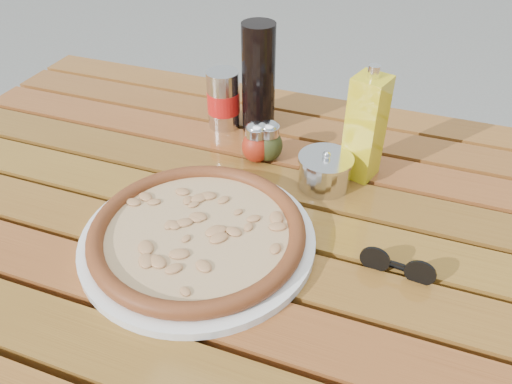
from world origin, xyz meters
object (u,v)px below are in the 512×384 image
(dark_bottle, at_px, (258,79))
(olive_oil_cruet, at_px, (365,128))
(plate, at_px, (198,239))
(pizza, at_px, (197,232))
(soda_can, at_px, (223,100))
(parmesan_tin, at_px, (325,171))
(table, at_px, (252,246))
(sunglasses, at_px, (397,266))
(pepper_shaker, at_px, (256,143))
(oregano_shaker, at_px, (268,142))

(dark_bottle, bearing_deg, olive_oil_cruet, -21.68)
(plate, relative_size, pizza, 1.07)
(plate, distance_m, soda_can, 0.36)
(soda_can, distance_m, olive_oil_cruet, 0.31)
(plate, height_order, parmesan_tin, parmesan_tin)
(table, relative_size, sunglasses, 12.67)
(dark_bottle, distance_m, olive_oil_cruet, 0.25)
(pepper_shaker, bearing_deg, pizza, -91.27)
(plate, relative_size, sunglasses, 3.26)
(pepper_shaker, bearing_deg, table, -72.45)
(table, distance_m, pizza, 0.15)
(soda_can, relative_size, olive_oil_cruet, 0.57)
(plate, height_order, oregano_shaker, oregano_shaker)
(oregano_shaker, bearing_deg, pepper_shaker, -150.66)
(soda_can, bearing_deg, olive_oil_cruet, -14.38)
(pizza, relative_size, soda_can, 2.81)
(olive_oil_cruet, bearing_deg, sunglasses, -66.74)
(pepper_shaker, bearing_deg, oregano_shaker, 29.34)
(pepper_shaker, height_order, dark_bottle, dark_bottle)
(table, xyz_separation_m, parmesan_tin, (0.09, 0.12, 0.11))
(table, bearing_deg, plate, -119.35)
(parmesan_tin, distance_m, sunglasses, 0.23)
(plate, relative_size, parmesan_tin, 3.02)
(table, bearing_deg, dark_bottle, 107.78)
(sunglasses, bearing_deg, pizza, -167.74)
(pizza, relative_size, oregano_shaker, 4.11)
(pizza, xyz_separation_m, parmesan_tin, (0.15, 0.21, 0.01))
(oregano_shaker, distance_m, parmesan_tin, 0.13)
(soda_can, bearing_deg, parmesan_tin, -28.30)
(soda_can, bearing_deg, plate, -73.40)
(oregano_shaker, bearing_deg, sunglasses, -38.72)
(pizza, bearing_deg, oregano_shaker, 84.28)
(parmesan_tin, bearing_deg, pizza, -124.51)
(dark_bottle, distance_m, sunglasses, 0.47)
(oregano_shaker, distance_m, dark_bottle, 0.14)
(pizza, distance_m, sunglasses, 0.30)
(plate, bearing_deg, table, 60.65)
(table, height_order, dark_bottle, dark_bottle)
(parmesan_tin, bearing_deg, pepper_shaker, 166.70)
(olive_oil_cruet, bearing_deg, plate, -126.28)
(oregano_shaker, bearing_deg, pizza, -95.72)
(parmesan_tin, bearing_deg, plate, -124.51)
(oregano_shaker, bearing_deg, dark_bottle, 119.14)
(pepper_shaker, relative_size, oregano_shaker, 1.00)
(oregano_shaker, height_order, sunglasses, oregano_shaker)
(table, height_order, parmesan_tin, parmesan_tin)
(pepper_shaker, bearing_deg, parmesan_tin, -13.30)
(olive_oil_cruet, xyz_separation_m, sunglasses, (0.10, -0.23, -0.08))
(pepper_shaker, bearing_deg, soda_can, 137.12)
(pizza, xyz_separation_m, pepper_shaker, (0.01, 0.24, 0.02))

